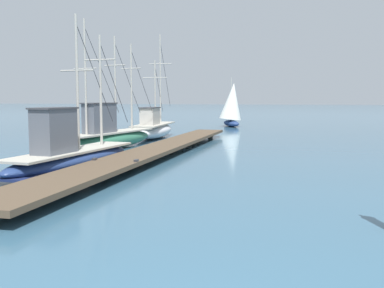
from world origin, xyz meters
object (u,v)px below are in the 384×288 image
Objects in this scene: fishing_boat_0 at (110,135)px; fishing_boat_1 at (71,154)px; distant_sailboat at (232,105)px; fishing_boat_3 at (154,128)px.

fishing_boat_1 is (1.92, -6.73, -0.14)m from fishing_boat_0.
distant_sailboat is (-0.05, 27.64, 1.49)m from fishing_boat_1.
fishing_boat_3 is at bearing -98.80° from distant_sailboat.
distant_sailboat is (2.19, 14.15, 1.42)m from fishing_boat_3.
fishing_boat_0 is 21.04m from distant_sailboat.
distant_sailboat is at bearing 90.10° from fishing_boat_1.
fishing_boat_1 is at bearing -89.90° from distant_sailboat.
distant_sailboat is at bearing 81.20° from fishing_boat_3.
fishing_boat_3 is (-0.32, 6.76, -0.07)m from fishing_boat_0.
fishing_boat_3 is at bearing 92.72° from fishing_boat_0.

